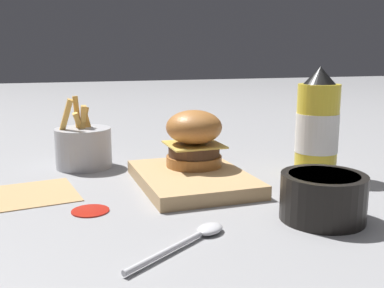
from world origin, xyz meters
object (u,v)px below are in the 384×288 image
at_px(burger, 194,138).
at_px(side_bowl, 323,196).
at_px(serving_board, 192,178).
at_px(ketchup_bottle, 317,128).
at_px(fries_basket, 83,147).
at_px(spoon, 197,235).

relative_size(burger, side_bowl, 0.88).
relative_size(serving_board, ketchup_bottle, 1.20).
relative_size(fries_basket, spoon, 0.94).
height_order(serving_board, burger, burger).
bearing_deg(fries_basket, ketchup_bottle, -117.38).
xyz_separation_m(serving_board, spoon, (-0.23, 0.07, -0.01)).
height_order(serving_board, side_bowl, side_bowl).
xyz_separation_m(serving_board, side_bowl, (-0.22, -0.12, 0.02)).
bearing_deg(burger, spoon, 161.59).
bearing_deg(ketchup_bottle, burger, 74.83).
height_order(serving_board, spoon, serving_board).
distance_m(burger, spoon, 0.29).
bearing_deg(burger, fries_basket, 50.89).
bearing_deg(spoon, serving_board, 39.30).
xyz_separation_m(fries_basket, spoon, (-0.42, -0.09, -0.04)).
relative_size(serving_board, fries_basket, 1.70).
height_order(ketchup_bottle, fries_basket, ketchup_bottle).
xyz_separation_m(serving_board, burger, (0.04, -0.02, 0.06)).
distance_m(burger, ketchup_bottle, 0.23).
bearing_deg(side_bowl, fries_basket, 34.78).
distance_m(fries_basket, side_bowl, 0.50).
bearing_deg(serving_board, burger, -23.49).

